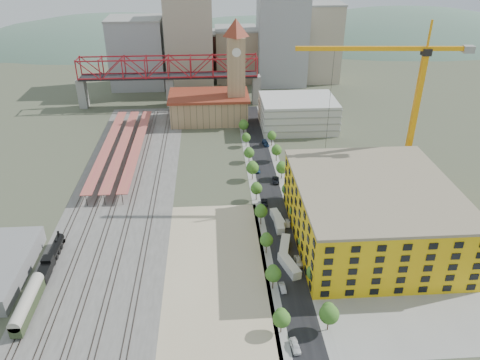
{
  "coord_description": "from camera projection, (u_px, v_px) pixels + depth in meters",
  "views": [
    {
      "loc": [
        -4.19,
        -133.0,
        83.44
      ],
      "look_at": [
        4.67,
        1.54,
        10.0
      ],
      "focal_mm": 35.0,
      "sensor_mm": 36.0,
      "label": 1
    }
  ],
  "objects": [
    {
      "name": "locomotive",
      "position": [
        52.0,
        257.0,
        130.88
      ],
      "size": [
        2.75,
        21.22,
        5.3
      ],
      "color": "black",
      "rests_on": "ground"
    },
    {
      "name": "car_7",
      "position": [
        266.0,
        143.0,
        201.81
      ],
      "size": [
        3.1,
        5.77,
        1.59
      ],
      "primitive_type": "imported",
      "rotation": [
        0.0,
        0.0,
        0.17
      ],
      "color": "navy",
      "rests_on": "ground"
    },
    {
      "name": "car_4",
      "position": [
        298.0,
        261.0,
        130.93
      ],
      "size": [
        2.36,
        4.89,
        1.61
      ],
      "primitive_type": "imported",
      "rotation": [
        0.0,
        0.0,
        0.1
      ],
      "color": "silver",
      "rests_on": "ground"
    },
    {
      "name": "sidewalk_east",
      "position": [
        283.0,
        185.0,
        171.08
      ],
      "size": [
        3.0,
        170.0,
        0.04
      ],
      "primitive_type": "cube",
      "color": "gray",
      "rests_on": "ground"
    },
    {
      "name": "sidewalk_west",
      "position": [
        254.0,
        186.0,
        170.44
      ],
      "size": [
        3.0,
        170.0,
        0.04
      ],
      "primitive_type": "cube",
      "color": "gray",
      "rests_on": "ground"
    },
    {
      "name": "dirt_lot",
      "position": [
        217.0,
        270.0,
        128.85
      ],
      "size": [
        28.0,
        67.0,
        0.06
      ],
      "primitive_type": "cube",
      "color": "tan",
      "rests_on": "ground"
    },
    {
      "name": "platform_canopies",
      "position": [
        122.0,
        146.0,
        191.86
      ],
      "size": [
        16.0,
        80.0,
        4.12
      ],
      "color": "#B86546",
      "rests_on": "ground"
    },
    {
      "name": "site_trailer_a",
      "position": [
        289.0,
        266.0,
        128.4
      ],
      "size": [
        5.36,
        10.07,
        2.67
      ],
      "primitive_type": "cube",
      "rotation": [
        0.0,
        0.0,
        0.3
      ],
      "color": "silver",
      "rests_on": "ground"
    },
    {
      "name": "site_trailer_b",
      "position": [
        285.0,
        247.0,
        136.06
      ],
      "size": [
        4.64,
        9.85,
        2.61
      ],
      "primitive_type": "cube",
      "rotation": [
        0.0,
        0.0,
        -0.23
      ],
      "color": "silver",
      "rests_on": "ground"
    },
    {
      "name": "car_2",
      "position": [
        264.0,
        203.0,
        158.76
      ],
      "size": [
        2.45,
        4.87,
        1.32
      ],
      "primitive_type": "imported",
      "rotation": [
        0.0,
        0.0,
        -0.05
      ],
      "color": "black",
      "rests_on": "ground"
    },
    {
      "name": "car_6",
      "position": [
        276.0,
        180.0,
        172.62
      ],
      "size": [
        2.93,
        5.54,
        1.48
      ],
      "primitive_type": "imported",
      "rotation": [
        0.0,
        0.0,
        -0.09
      ],
      "color": "black",
      "rests_on": "ground"
    },
    {
      "name": "rail_tracks",
      "position": [
        121.0,
        187.0,
        169.78
      ],
      "size": [
        26.56,
        160.0,
        0.18
      ],
      "color": "#382B23",
      "rests_on": "ground"
    },
    {
      "name": "distant_hills",
      "position": [
        266.0,
        130.0,
        425.19
      ],
      "size": [
        647.0,
        264.0,
        227.0
      ],
      "color": "#4C6B59",
      "rests_on": "ground"
    },
    {
      "name": "site_trailer_c",
      "position": [
        279.0,
        224.0,
        146.67
      ],
      "size": [
        2.48,
        9.05,
        2.47
      ],
      "primitive_type": "cube",
      "rotation": [
        0.0,
        0.0,
        0.01
      ],
      "color": "silver",
      "rests_on": "ground"
    },
    {
      "name": "site_trailer_d",
      "position": [
        277.0,
        218.0,
        149.3
      ],
      "size": [
        3.97,
        9.22,
        2.45
      ],
      "primitive_type": "cube",
      "rotation": [
        0.0,
        0.0,
        0.19
      ],
      "color": "silver",
      "rests_on": "ground"
    },
    {
      "name": "parking_garage",
      "position": [
        298.0,
        113.0,
        216.77
      ],
      "size": [
        34.0,
        26.0,
        14.0
      ],
      "primitive_type": "cube",
      "color": "silver",
      "rests_on": "ground"
    },
    {
      "name": "car_3",
      "position": [
        257.0,
        170.0,
        180.34
      ],
      "size": [
        2.17,
        4.95,
        1.42
      ],
      "primitive_type": "imported",
      "rotation": [
        0.0,
        0.0,
        0.04
      ],
      "color": "navy",
      "rests_on": "ground"
    },
    {
      "name": "car_1",
      "position": [
        283.0,
        288.0,
        121.52
      ],
      "size": [
        1.69,
        4.13,
        1.33
      ],
      "primitive_type": "imported",
      "rotation": [
        0.0,
        0.0,
        0.07
      ],
      "color": "#A7A7AC",
      "rests_on": "ground"
    },
    {
      "name": "skyline",
      "position": [
        229.0,
        45.0,
        270.93
      ],
      "size": [
        133.0,
        46.0,
        60.0
      ],
      "color": "#9EA0A3",
      "rests_on": "ground"
    },
    {
      "name": "station_hall",
      "position": [
        209.0,
        107.0,
        225.08
      ],
      "size": [
        38.0,
        24.0,
        13.1
      ],
      "color": "tan",
      "rests_on": "ground"
    },
    {
      "name": "construction_pad",
      "position": [
        377.0,
        238.0,
        141.76
      ],
      "size": [
        50.0,
        90.0,
        0.06
      ],
      "primitive_type": "cube",
      "color": "gray",
      "rests_on": "ground"
    },
    {
      "name": "truss_bridge",
      "position": [
        169.0,
        70.0,
        238.25
      ],
      "size": [
        94.0,
        9.6,
        25.6
      ],
      "color": "gray",
      "rests_on": "ground"
    },
    {
      "name": "clock_tower",
      "position": [
        236.0,
        62.0,
        213.54
      ],
      "size": [
        12.0,
        12.0,
        52.0
      ],
      "color": "tan",
      "rests_on": "ground"
    },
    {
      "name": "car_0",
      "position": [
        295.0,
        346.0,
        104.49
      ],
      "size": [
        2.38,
        4.87,
        1.6
      ],
      "primitive_type": "imported",
      "rotation": [
        0.0,
        0.0,
        0.11
      ],
      "color": "white",
      "rests_on": "ground"
    },
    {
      "name": "coach",
      "position": [
        27.0,
        304.0,
        113.06
      ],
      "size": [
        3.05,
        17.68,
        5.55
      ],
      "color": "#25341C",
      "rests_on": "ground"
    },
    {
      "name": "car_5",
      "position": [
        288.0,
        223.0,
        147.8
      ],
      "size": [
        2.04,
        4.42,
        1.4
      ],
      "primitive_type": "imported",
      "rotation": [
        0.0,
        0.0,
        -0.14
      ],
      "color": "#9B9A9F",
      "rests_on": "ground"
    },
    {
      "name": "street_asphalt",
      "position": [
        268.0,
        185.0,
        170.75
      ],
      "size": [
        12.0,
        170.0,
        0.06
      ],
      "primitive_type": "cube",
      "color": "black",
      "rests_on": "ground"
    },
    {
      "name": "construction_building",
      "position": [
        372.0,
        213.0,
        137.1
      ],
      "size": [
        44.6,
        50.6,
        18.8
      ],
      "color": "yellow",
      "rests_on": "ground"
    },
    {
      "name": "street_trees",
      "position": [
        272.0,
        200.0,
        162.01
      ],
      "size": [
        15.4,
        124.4,
        8.0
      ],
      "color": "#33661E",
      "rests_on": "ground"
    },
    {
      "name": "ballast_strip",
      "position": [
        126.0,
        187.0,
        169.95
      ],
      "size": [
        36.0,
        165.0,
        0.06
      ],
      "primitive_type": "cube",
      "color": "#605E59",
      "rests_on": "ground"
    },
    {
      "name": "ground",
      "position": [
        226.0,
        209.0,
        156.7
      ],
      "size": [
        400.0,
        400.0,
        0.0
      ],
      "primitive_type": "plane",
      "color": "#474C38",
      "rests_on": "ground"
    },
    {
      "name": "tower_crane",
      "position": [
        407.0,
        92.0,
        150.62
      ],
      "size": [
        55.03,
        5.62,
        58.76
      ],
      "color": "#FDA110",
      "rests_on": "ground"
    }
  ]
}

